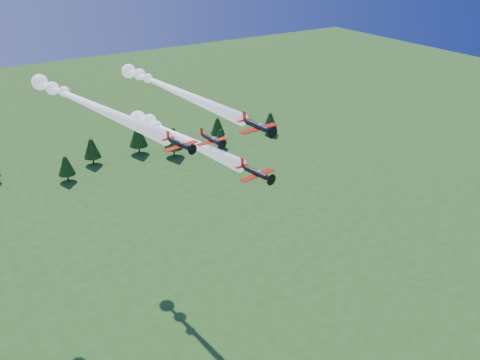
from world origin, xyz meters
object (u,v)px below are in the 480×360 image
plane_lead (175,135)px  plane_right (170,88)px  plane_left (85,102)px  plane_slot (211,139)px

plane_lead → plane_right: 19.90m
plane_lead → plane_left: plane_left is taller
plane_left → plane_slot: plane_left is taller
plane_right → plane_slot: 29.72m
plane_lead → plane_slot: bearing=-87.3°
plane_left → plane_right: 22.27m
plane_lead → plane_right: size_ratio=0.73×
plane_slot → plane_left: bearing=118.8°
plane_right → plane_slot: (-5.64, -29.10, -2.19)m
plane_lead → plane_right: (7.88, 17.74, 4.39)m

